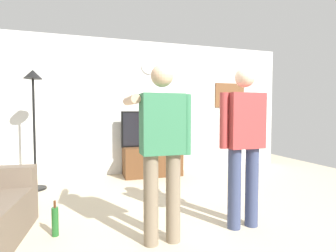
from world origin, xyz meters
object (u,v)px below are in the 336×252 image
(wall_clock, at_px, (149,67))
(framed_picture, at_px, (230,95))
(television, at_px, (152,129))
(floor_lamp, at_px, (34,104))
(person_standing_nearer_lamp, at_px, (162,143))
(beverage_bottle, at_px, (55,221))
(person_standing_nearer_couch, at_px, (243,138))
(tv_stand, at_px, (152,161))

(wall_clock, height_order, framed_picture, wall_clock)
(television, xyz_separation_m, floor_lamp, (-2.03, -0.42, 0.45))
(person_standing_nearer_lamp, distance_m, beverage_bottle, 1.35)
(floor_lamp, relative_size, person_standing_nearer_couch, 1.12)
(person_standing_nearer_lamp, bearing_deg, wall_clock, 79.46)
(framed_picture, bearing_deg, tv_stand, -171.13)
(person_standing_nearer_lamp, bearing_deg, beverage_bottle, 156.45)
(framed_picture, relative_size, floor_lamp, 0.38)
(tv_stand, height_order, television, television)
(wall_clock, bearing_deg, tv_stand, -90.00)
(tv_stand, xyz_separation_m, floor_lamp, (-2.03, -0.37, 1.09))
(beverage_bottle, bearing_deg, person_standing_nearer_couch, -10.66)
(tv_stand, xyz_separation_m, television, (0.00, 0.05, 0.63))
(tv_stand, xyz_separation_m, framed_picture, (1.89, 0.30, 1.35))
(tv_stand, height_order, person_standing_nearer_lamp, person_standing_nearer_lamp)
(tv_stand, relative_size, beverage_bottle, 3.13)
(tv_stand, relative_size, television, 0.94)
(television, height_order, framed_picture, framed_picture)
(wall_clock, relative_size, beverage_bottle, 0.81)
(wall_clock, bearing_deg, person_standing_nearer_couch, -82.07)
(tv_stand, relative_size, wall_clock, 3.88)
(person_standing_nearer_lamp, bearing_deg, person_standing_nearer_couch, 4.34)
(framed_picture, relative_size, person_standing_nearer_couch, 0.42)
(wall_clock, relative_size, floor_lamp, 0.15)
(television, xyz_separation_m, wall_clock, (-0.00, 0.24, 1.26))
(television, relative_size, framed_picture, 1.64)
(floor_lamp, distance_m, beverage_bottle, 2.23)
(wall_clock, distance_m, beverage_bottle, 3.54)
(person_standing_nearer_couch, bearing_deg, tv_stand, 98.83)
(floor_lamp, bearing_deg, television, 11.60)
(television, bearing_deg, tv_stand, -90.00)
(television, relative_size, floor_lamp, 0.62)
(television, relative_size, beverage_bottle, 3.32)
(framed_picture, distance_m, floor_lamp, 3.98)
(framed_picture, height_order, floor_lamp, floor_lamp)
(tv_stand, distance_m, beverage_bottle, 2.66)
(tv_stand, height_order, beverage_bottle, tv_stand)
(framed_picture, xyz_separation_m, floor_lamp, (-3.92, -0.66, -0.26))
(floor_lamp, bearing_deg, beverage_bottle, -74.51)
(framed_picture, bearing_deg, beverage_bottle, -144.26)
(tv_stand, bearing_deg, wall_clock, 90.00)
(television, distance_m, beverage_bottle, 2.80)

